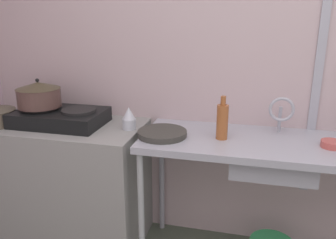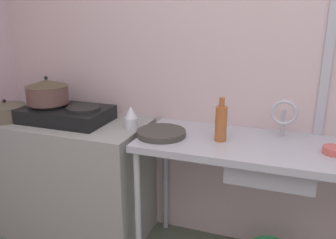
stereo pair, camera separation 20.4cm
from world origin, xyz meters
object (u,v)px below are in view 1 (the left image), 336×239
(percolator, at_px, (129,118))
(frying_pan, at_px, (162,133))
(stove, at_px, (60,117))
(faucet, at_px, (281,111))
(sink_basin, at_px, (272,157))
(bottle_by_sink, at_px, (222,121))
(pot_on_left_burner, at_px, (39,94))
(small_bowl_on_drainboard, at_px, (332,144))

(percolator, xyz_separation_m, frying_pan, (0.23, -0.08, -0.05))
(stove, xyz_separation_m, faucet, (1.36, 0.12, 0.10))
(sink_basin, height_order, bottle_by_sink, bottle_by_sink)
(frying_pan, bearing_deg, pot_on_left_burner, 175.86)
(percolator, distance_m, bottle_by_sink, 0.58)
(bottle_by_sink, bearing_deg, pot_on_left_burner, 178.93)
(pot_on_left_burner, bearing_deg, bottle_by_sink, -1.07)
(pot_on_left_burner, xyz_separation_m, bottle_by_sink, (1.18, -0.02, -0.09))
(stove, distance_m, bottle_by_sink, 1.04)
(stove, bearing_deg, small_bowl_on_drainboard, -0.60)
(stove, xyz_separation_m, pot_on_left_burner, (-0.14, -0.00, 0.14))
(stove, distance_m, small_bowl_on_drainboard, 1.63)
(sink_basin, bearing_deg, frying_pan, -177.61)
(stove, relative_size, pot_on_left_burner, 2.05)
(sink_basin, bearing_deg, percolator, 176.50)
(bottle_by_sink, bearing_deg, small_bowl_on_drainboard, 0.50)
(frying_pan, bearing_deg, sink_basin, 2.39)
(pot_on_left_burner, distance_m, bottle_by_sink, 1.18)
(small_bowl_on_drainboard, distance_m, bottle_by_sink, 0.59)
(stove, xyz_separation_m, frying_pan, (0.70, -0.06, -0.03))
(stove, bearing_deg, percolator, 2.27)
(bottle_by_sink, bearing_deg, faucet, 23.80)
(percolator, relative_size, sink_basin, 0.31)
(pot_on_left_burner, relative_size, faucet, 1.19)
(stove, xyz_separation_m, small_bowl_on_drainboard, (1.63, -0.02, -0.03))
(pot_on_left_burner, distance_m, faucet, 1.51)
(pot_on_left_burner, distance_m, frying_pan, 0.85)
(stove, height_order, sink_basin, stove)
(sink_basin, distance_m, bottle_by_sink, 0.34)
(sink_basin, relative_size, bottle_by_sink, 1.79)
(pot_on_left_burner, relative_size, sink_basin, 0.62)
(sink_basin, bearing_deg, small_bowl_on_drainboard, 3.28)
(pot_on_left_burner, relative_size, bottle_by_sink, 1.11)
(frying_pan, relative_size, bottle_by_sink, 1.15)
(pot_on_left_burner, height_order, bottle_by_sink, pot_on_left_burner)
(small_bowl_on_drainboard, bearing_deg, bottle_by_sink, -179.50)
(percolator, bearing_deg, stove, -177.73)
(small_bowl_on_drainboard, xyz_separation_m, bottle_by_sink, (-0.59, -0.01, 0.09))
(pot_on_left_burner, bearing_deg, faucet, 4.62)
(sink_basin, bearing_deg, stove, 178.52)
(pot_on_left_burner, height_order, sink_basin, pot_on_left_burner)
(pot_on_left_burner, relative_size, small_bowl_on_drainboard, 2.43)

